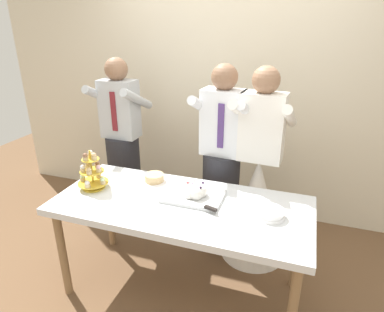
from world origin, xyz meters
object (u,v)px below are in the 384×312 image
at_px(main_cake_tray, 194,193).
at_px(plate_stack, 270,213).
at_px(person_groom, 221,172).
at_px(person_guest, 123,153).
at_px(person_bride, 256,196).
at_px(round_cake, 154,179).
at_px(dessert_table, 181,212).
at_px(cupcake_stand, 92,174).

xyz_separation_m(main_cake_tray, plate_stack, (0.55, -0.08, -0.01)).
distance_m(person_groom, person_guest, 1.03).
distance_m(person_groom, person_bride, 0.36).
distance_m(plate_stack, person_guest, 1.68).
xyz_separation_m(plate_stack, round_cake, (-0.92, 0.22, 0.00)).
height_order(plate_stack, person_bride, person_bride).
distance_m(dessert_table, person_guest, 1.17).
relative_size(plate_stack, person_guest, 0.11).
distance_m(dessert_table, round_cake, 0.40).
height_order(plate_stack, person_guest, person_guest).
xyz_separation_m(cupcake_stand, person_bride, (1.16, 0.62, -0.31)).
distance_m(round_cake, person_groom, 0.61).
relative_size(dessert_table, round_cake, 7.50).
bearing_deg(round_cake, dessert_table, -36.72).
distance_m(main_cake_tray, person_groom, 0.56).
distance_m(plate_stack, person_bride, 0.66).
relative_size(dessert_table, main_cake_tray, 4.18).
bearing_deg(plate_stack, person_guest, 153.83).
xyz_separation_m(dessert_table, person_guest, (-0.89, 0.76, 0.05)).
bearing_deg(cupcake_stand, person_guest, 103.66).
distance_m(dessert_table, cupcake_stand, 0.74).
xyz_separation_m(main_cake_tray, round_cake, (-0.38, 0.14, -0.01)).
relative_size(person_groom, person_bride, 1.00).
relative_size(person_bride, person_guest, 1.00).
relative_size(cupcake_stand, person_groom, 0.18).
xyz_separation_m(plate_stack, person_guest, (-1.51, 0.74, -0.06)).
xyz_separation_m(dessert_table, person_bride, (0.45, 0.62, -0.12)).
height_order(round_cake, person_bride, person_bride).
bearing_deg(person_guest, main_cake_tray, -34.53).
relative_size(main_cake_tray, person_groom, 0.26).
bearing_deg(dessert_table, cupcake_stand, -179.40).
distance_m(round_cake, person_guest, 0.79).
bearing_deg(round_cake, plate_stack, -13.19).
bearing_deg(person_groom, round_cake, -136.71).
bearing_deg(plate_stack, person_bride, 105.45).
relative_size(round_cake, person_groom, 0.14).
bearing_deg(person_guest, plate_stack, -26.17).
height_order(plate_stack, round_cake, round_cake).
height_order(cupcake_stand, person_groom, person_groom).
xyz_separation_m(main_cake_tray, person_guest, (-0.96, 0.66, -0.07)).
bearing_deg(person_groom, main_cake_tray, -96.16).
bearing_deg(dessert_table, person_groom, 78.94).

